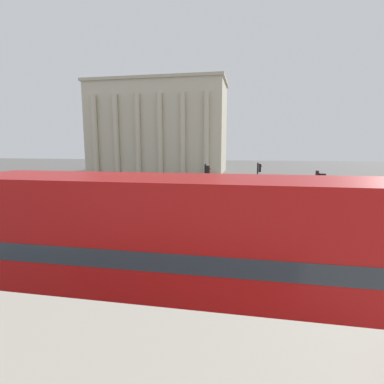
{
  "coord_description": "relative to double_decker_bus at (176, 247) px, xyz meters",
  "views": [
    {
      "loc": [
        -0.02,
        -2.48,
        4.92
      ],
      "look_at": [
        -3.32,
        15.22,
        2.13
      ],
      "focal_mm": 28.0,
      "sensor_mm": 36.0,
      "label": 1
    }
  ],
  "objects": [
    {
      "name": "pedestrian_blue",
      "position": [
        6.45,
        18.8,
        -1.38
      ],
      "size": [
        0.32,
        0.32,
        1.61
      ],
      "rotation": [
        0.0,
        0.0,
        1.67
      ],
      "color": "#282B33",
      "rests_on": "ground_plane"
    },
    {
      "name": "double_decker_bus",
      "position": [
        0.0,
        0.0,
        0.0
      ],
      "size": [
        11.32,
        2.67,
        4.13
      ],
      "rotation": [
        0.0,
        0.0,
        0.06
      ],
      "color": "black",
      "rests_on": "ground_plane"
    },
    {
      "name": "pedestrian_white",
      "position": [
        0.88,
        26.69,
        -1.34
      ],
      "size": [
        0.32,
        0.32,
        1.66
      ],
      "rotation": [
        0.0,
        0.0,
        3.2
      ],
      "color": "#282B33",
      "rests_on": "ground_plane"
    },
    {
      "name": "pedestrian_black",
      "position": [
        9.12,
        21.6,
        -1.31
      ],
      "size": [
        0.32,
        0.32,
        1.72
      ],
      "rotation": [
        0.0,
        0.0,
        1.68
      ],
      "color": "#282B33",
      "rests_on": "ground_plane"
    },
    {
      "name": "car_white",
      "position": [
        8.47,
        10.26,
        -1.6
      ],
      "size": [
        4.2,
        1.93,
        1.35
      ],
      "rotation": [
        0.0,
        0.0,
        3.25
      ],
      "color": "black",
      "rests_on": "ground_plane"
    },
    {
      "name": "traffic_light_near",
      "position": [
        4.37,
        4.29,
        0.32
      ],
      "size": [
        0.42,
        0.24,
        4.02
      ],
      "color": "black",
      "rests_on": "ground_plane"
    },
    {
      "name": "traffic_light_mid",
      "position": [
        -0.81,
        11.73,
        0.16
      ],
      "size": [
        0.42,
        0.24,
        3.76
      ],
      "color": "black",
      "rests_on": "ground_plane"
    },
    {
      "name": "plaza_building_left",
      "position": [
        -14.96,
        48.23,
        6.0
      ],
      "size": [
        25.33,
        12.28,
        16.59
      ],
      "color": "beige",
      "rests_on": "ground_plane"
    },
    {
      "name": "traffic_light_far",
      "position": [
        2.7,
        18.67,
        0.0
      ],
      "size": [
        0.42,
        0.24,
        3.5
      ],
      "color": "black",
      "rests_on": "ground_plane"
    },
    {
      "name": "pedestrian_grey",
      "position": [
        -5.64,
        10.87,
        -1.3
      ],
      "size": [
        0.32,
        0.32,
        1.73
      ],
      "rotation": [
        0.0,
        0.0,
        2.57
      ],
      "color": "#282B33",
      "rests_on": "ground_plane"
    }
  ]
}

